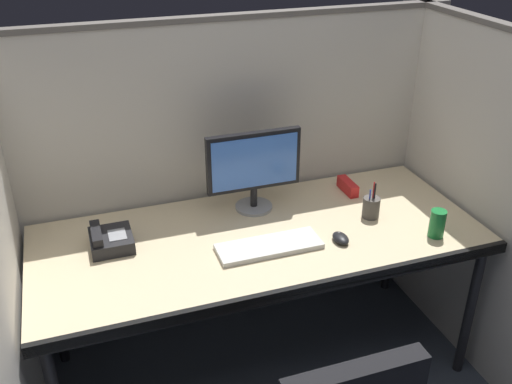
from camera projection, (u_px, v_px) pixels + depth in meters
The scene contains 11 objects.
cubicle_partition_rear at pixel (230, 180), 2.78m from camera, with size 2.21×0.06×1.57m.
cubicle_partition_left at pixel (6, 285), 2.04m from camera, with size 0.06×1.41×1.57m.
cubicle_partition_right at pixel (472, 199), 2.61m from camera, with size 0.06×1.41×1.57m.
desk at pixel (261, 246), 2.44m from camera, with size 1.90×0.80×0.74m.
monitor_center at pixel (254, 166), 2.53m from camera, with size 0.43×0.17×0.37m.
keyboard_main at pixel (269, 246), 2.33m from camera, with size 0.43×0.15×0.02m, color silver.
computer_mouse at pixel (341, 238), 2.38m from camera, with size 0.06×0.10×0.04m.
pen_cup at pixel (371, 207), 2.54m from camera, with size 0.08×0.08×0.17m.
red_stapler at pixel (348, 186), 2.77m from camera, with size 0.04×0.15×0.06m, color red.
soda_can at pixel (437, 224), 2.39m from camera, with size 0.07×0.07×0.12m, color #197233.
desk_phone at pixel (110, 240), 2.33m from camera, with size 0.17×0.19×0.09m.
Camera 1 is at (-0.69, -1.65, 2.04)m, focal length 40.14 mm.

